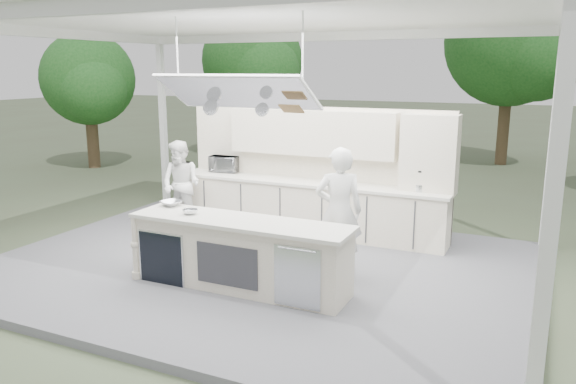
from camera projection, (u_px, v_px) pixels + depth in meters
The scene contains 12 objects.
ground at pixel (259, 272), 8.58m from camera, with size 90.00×90.00×0.00m, color #455339.
stage_deck at pixel (259, 268), 8.57m from camera, with size 8.00×6.00×0.12m, color #57565B.
tent at pixel (256, 19), 7.77m from camera, with size 8.20×6.20×3.86m.
demo_island at pixel (239, 254), 7.57m from camera, with size 3.10×0.79×0.95m.
back_counter at pixel (308, 207), 10.13m from camera, with size 5.08×0.72×0.95m.
back_wall_unit at pixel (336, 153), 9.93m from camera, with size 5.05×0.48×2.25m.
tree_cluster at pixel (407, 60), 16.59m from camera, with size 19.55×9.40×5.85m.
head_chef at pixel (339, 211), 7.99m from camera, with size 0.68×0.44×1.86m, color white.
sous_chef at pixel (181, 185), 10.38m from camera, with size 0.79×0.62×1.63m, color white.
toaster_oven at pixel (225, 164), 10.91m from camera, with size 0.56×0.38×0.31m, color #B4B6BB.
bowl_large at pixel (171, 203), 8.22m from camera, with size 0.30×0.30×0.07m, color silver.
bowl_small at pixel (190, 212), 7.75m from camera, with size 0.21×0.21×0.07m, color silver.
Camera 1 is at (3.83, -7.17, 3.05)m, focal length 35.00 mm.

